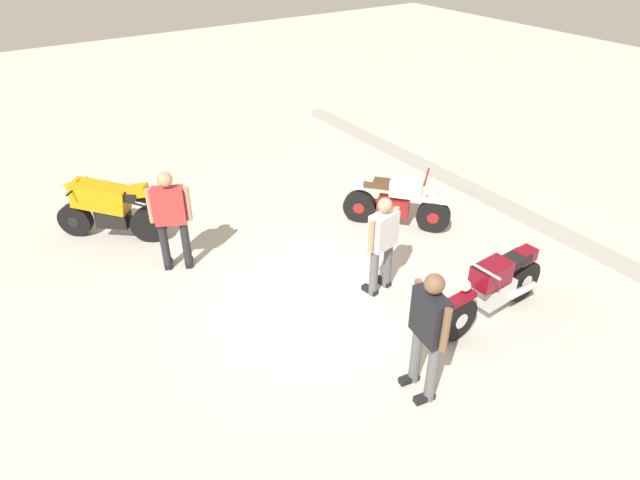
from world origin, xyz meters
TOP-DOWN VIEW (x-y plane):
  - ground_plane at (0.00, 0.00)m, footprint 40.00×40.00m
  - curb_edge at (0.00, 4.60)m, footprint 14.00×0.30m
  - motorcycle_maroon_cruiser at (1.67, 1.88)m, footprint 0.70×2.09m
  - motorcycle_orange_sportbike at (-3.58, -1.98)m, footprint 1.42×1.60m
  - motorcycle_cream_vintage at (-1.10, 2.43)m, footprint 1.59×1.39m
  - person_in_red_shirt at (-2.02, -1.38)m, footprint 0.47×0.63m
  - person_in_white_shirt at (0.28, 0.96)m, footprint 0.37×0.63m
  - person_in_black_shirt at (2.14, 0.09)m, footprint 0.67×0.37m

SIDE VIEW (x-z plane):
  - ground_plane at x=0.00m, z-range 0.00..0.00m
  - curb_edge at x=0.00m, z-range 0.00..0.15m
  - motorcycle_cream_vintage at x=-1.10m, z-range -0.05..1.02m
  - motorcycle_maroon_cruiser at x=1.67m, z-range -0.02..1.06m
  - motorcycle_orange_sportbike at x=-3.58m, z-range 0.02..1.17m
  - person_in_white_shirt at x=0.28m, z-range 0.10..1.68m
  - person_in_red_shirt at x=-2.02m, z-range 0.12..1.82m
  - person_in_black_shirt at x=2.14m, z-range 0.13..1.85m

